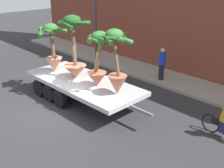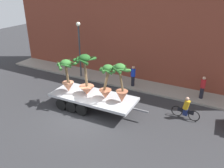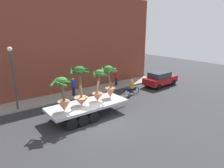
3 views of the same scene
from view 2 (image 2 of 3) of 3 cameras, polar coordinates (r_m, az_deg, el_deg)
ground_plane at (r=15.55m, az=-6.85°, el=-7.75°), size 60.00×60.00×0.00m
sidewalk at (r=20.21m, az=2.91°, el=0.51°), size 24.00×2.20×0.15m
building_facade at (r=20.36m, az=5.30°, el=14.29°), size 24.00×1.20×9.43m
flatbed_trailer at (r=16.10m, az=-5.36°, el=-3.34°), size 6.88×2.52×0.98m
potted_palm_rear at (r=16.28m, az=-10.91°, el=2.06°), size 1.40×1.47×2.32m
potted_palm_middle at (r=14.98m, az=-1.35°, el=0.39°), size 1.20×1.25×2.37m
potted_palm_front at (r=14.51m, az=2.23°, el=0.19°), size 1.37×1.35×2.57m
potted_palm_extra at (r=15.61m, az=-6.40°, el=1.81°), size 1.47×1.44×2.83m
cyclist at (r=15.62m, az=17.59°, el=-5.82°), size 1.84×0.38×1.54m
pedestrian_near_gate at (r=19.01m, az=5.15°, el=2.03°), size 0.36×0.36×1.71m
pedestrian_far_left at (r=18.16m, az=21.24°, el=-0.70°), size 0.36×0.36×1.71m
street_lamp at (r=20.41m, az=-7.99°, el=9.93°), size 0.36×0.36×4.83m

